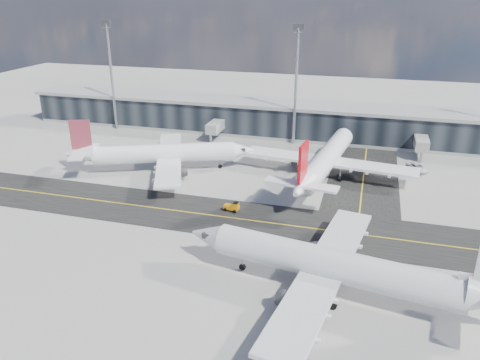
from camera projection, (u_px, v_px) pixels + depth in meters
The scene contains 9 objects.
ground at pixel (242, 231), 75.69m from camera, with size 300.00×300.00×0.00m, color gray.
taxiway_lanes at pixel (279, 206), 84.25m from camera, with size 180.00×63.00×0.03m.
terminal_concourse at pixel (299, 121), 123.00m from camera, with size 152.00×19.80×8.80m.
floodlight_masts at pixel (296, 82), 112.48m from camera, with size 102.50×0.70×28.90m.
airliner_af at pixel (162, 154), 99.34m from camera, with size 37.95×32.82×11.72m.
airliner_redtail at pixel (326, 159), 95.22m from camera, with size 36.46×42.63×12.63m.
airliner_near at pixel (338, 267), 58.50m from camera, with size 41.92×35.90×12.43m.
baggage_tug at pixel (233, 207), 82.14m from camera, with size 2.91×1.78×1.72m.
service_van at pixel (417, 167), 100.40m from camera, with size 2.62×5.69×1.58m, color white.
Camera 1 is at (18.06, -64.42, 36.36)m, focal length 35.00 mm.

